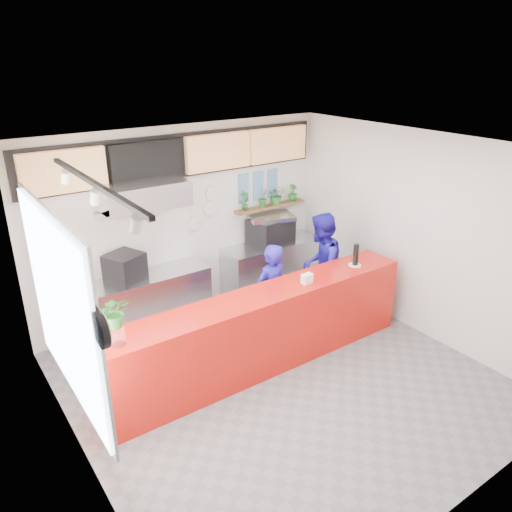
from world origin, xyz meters
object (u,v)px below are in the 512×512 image
espresso_machine (271,231)px  staff_right (320,267)px  service_counter (263,331)px  panini_oven (125,268)px  pepper_mill (356,255)px  staff_center (271,294)px

espresso_machine → staff_right: staff_right is taller
service_counter → panini_oven: bearing=122.5°
service_counter → espresso_machine: 2.39m
service_counter → panini_oven: size_ratio=9.71×
espresso_machine → pepper_mill: 1.85m
staff_center → service_counter: bearing=36.5°
panini_oven → staff_right: size_ratio=0.27×
service_counter → espresso_machine: (1.46, 1.80, 0.58)m
staff_right → panini_oven: bearing=-53.6°
staff_center → pepper_mill: size_ratio=4.87×
service_counter → staff_center: 0.69m
staff_right → espresso_machine: bearing=-116.4°
panini_oven → pepper_mill: (2.77, -1.84, 0.16)m
service_counter → staff_right: 1.66m
pepper_mill → staff_center: bearing=156.7°
service_counter → staff_right: (1.52, 0.59, 0.32)m
espresso_machine → pepper_mill: pepper_mill is taller
pepper_mill → panini_oven: bearing=146.5°
staff_right → pepper_mill: 0.75m
staff_right → pepper_mill: size_ratio=5.55×
service_counter → pepper_mill: (1.62, -0.04, 0.72)m
staff_right → pepper_mill: staff_right is taller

